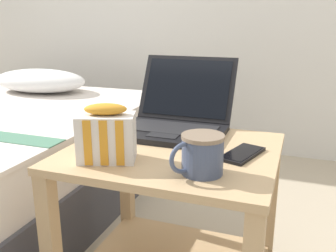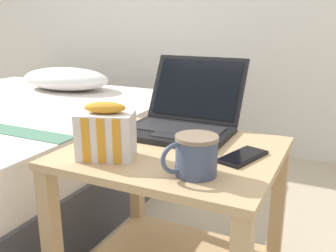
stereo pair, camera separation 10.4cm
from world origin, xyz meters
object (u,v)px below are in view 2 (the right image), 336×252
snack_bag (106,133)px  cell_phone (243,156)px  mug_front_left (195,153)px  laptop (183,117)px

snack_bag → cell_phone: (0.34, 0.16, -0.07)m
mug_front_left → snack_bag: 0.26m
snack_bag → cell_phone: bearing=25.3°
laptop → cell_phone: bearing=-34.0°
snack_bag → cell_phone: 0.38m
mug_front_left → laptop: bearing=118.1°
laptop → snack_bag: laptop is taller
laptop → mug_front_left: size_ratio=2.77×
laptop → snack_bag: 0.34m
cell_phone → laptop: bearing=146.0°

